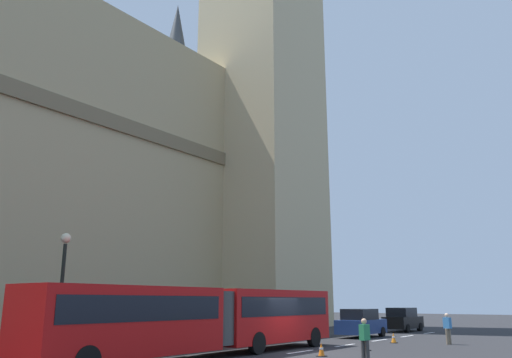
{
  "coord_description": "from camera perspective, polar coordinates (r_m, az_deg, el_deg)",
  "views": [
    {
      "loc": [
        -21.13,
        -13.5,
        2.34
      ],
      "look_at": [
        3.82,
        5.33,
        9.96
      ],
      "focal_mm": 35.29,
      "sensor_mm": 36.0,
      "label": 1
    }
  ],
  "objects": [
    {
      "name": "lane_centre_marking",
      "position": [
        27.37,
        7.74,
        -18.48
      ],
      "size": [
        34.4,
        0.16,
        0.01
      ],
      "color": "silver",
      "rests_on": "ground_plane"
    },
    {
      "name": "traffic_cone_middle",
      "position": [
        26.45,
        12.36,
        -17.86
      ],
      "size": [
        0.36,
        0.36,
        0.58
      ],
      "color": "black",
      "rests_on": "ground_plane"
    },
    {
      "name": "pedestrian_by_kerb",
      "position": [
        31.42,
        20.9,
        -15.45
      ],
      "size": [
        0.36,
        0.46,
        1.69
      ],
      "color": "#726651",
      "rests_on": "ground_plane"
    },
    {
      "name": "sedan_trailing",
      "position": [
        43.49,
        16.32,
        -15.05
      ],
      "size": [
        4.4,
        1.86,
        1.85
      ],
      "color": "black",
      "rests_on": "ground_plane"
    },
    {
      "name": "pedestrian_near_cones",
      "position": [
        21.09,
        12.23,
        -17.29
      ],
      "size": [
        0.44,
        0.36,
        1.69
      ],
      "color": "#333333",
      "rests_on": "ground_plane"
    },
    {
      "name": "street_lamp",
      "position": [
        23.65,
        -21.15,
        -11.07
      ],
      "size": [
        0.44,
        0.44,
        5.27
      ],
      "color": "black",
      "rests_on": "ground_plane"
    },
    {
      "name": "ground_plane",
      "position": [
        25.19,
        4.7,
        -18.99
      ],
      "size": [
        160.0,
        160.0,
        0.0
      ],
      "primitive_type": "plane",
      "color": "#262628"
    },
    {
      "name": "sedan_lead",
      "position": [
        35.93,
        11.84,
        -15.7
      ],
      "size": [
        4.4,
        1.86,
        1.85
      ],
      "color": "navy",
      "rests_on": "ground_plane"
    },
    {
      "name": "traffic_cone_east",
      "position": [
        31.56,
        15.33,
        -16.98
      ],
      "size": [
        0.36,
        0.36,
        0.58
      ],
      "color": "black",
      "rests_on": "ground_plane"
    },
    {
      "name": "articulated_bus",
      "position": [
        23.05,
        -5.39,
        -15.13
      ],
      "size": [
        17.1,
        2.54,
        2.9
      ],
      "color": "#B20F0F",
      "rests_on": "ground_plane"
    },
    {
      "name": "traffic_cone_west",
      "position": [
        23.47,
        7.42,
        -18.63
      ],
      "size": [
        0.36,
        0.36,
        0.58
      ],
      "color": "black",
      "rests_on": "ground_plane"
    }
  ]
}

